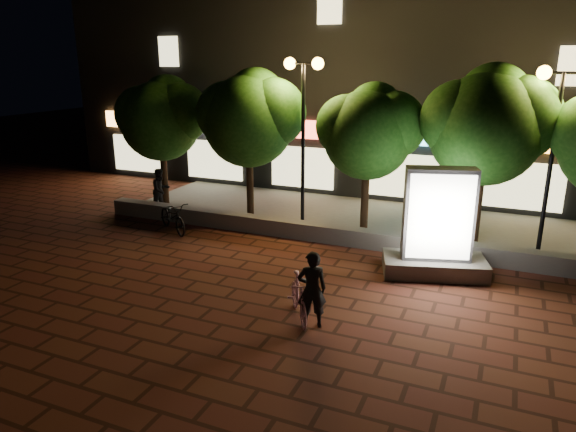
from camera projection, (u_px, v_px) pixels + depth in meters
The scene contains 15 objects.
ground at pixel (279, 297), 11.96m from camera, with size 80.00×80.00×0.00m, color #4F2519.
retaining_wall at pixel (335, 234), 15.40m from camera, with size 16.00×0.45×0.50m, color slate.
sidewalk at pixel (358, 218), 17.67m from camera, with size 16.00×5.00×0.08m, color slate.
building_block at pixel (405, 64), 21.95m from camera, with size 28.00×8.12×11.30m.
tree_far_left at pixel (162, 116), 18.43m from camera, with size 3.36×2.80×4.63m.
tree_left at pixel (251, 115), 17.07m from camera, with size 3.60×3.00×4.89m.
tree_mid at pixel (370, 128), 15.63m from camera, with size 3.24×2.70×4.50m.
tree_right at pixel (489, 122), 14.28m from camera, with size 3.72×3.10×5.07m.
street_lamp_left at pixel (303, 99), 15.93m from camera, with size 1.26×0.36×5.18m.
street_lamp_right at pixel (558, 113), 13.34m from camera, with size 1.26×0.36×4.98m.
ad_kiosk at pixel (437, 232), 12.93m from camera, with size 2.77×1.91×2.73m.
scooter_pink at pixel (299, 297), 10.85m from camera, with size 0.44×1.56×0.94m, color #E094BD.
rider at pixel (312, 289), 10.41m from camera, with size 0.59×0.39×1.62m, color black.
scooter_parked at pixel (173, 216), 16.33m from camera, with size 0.65×1.87×0.98m, color black.
pedestrian at pixel (161, 190), 18.20m from camera, with size 0.73×0.57×1.51m, color black.
Camera 1 is at (4.47, -9.96, 5.22)m, focal length 32.61 mm.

